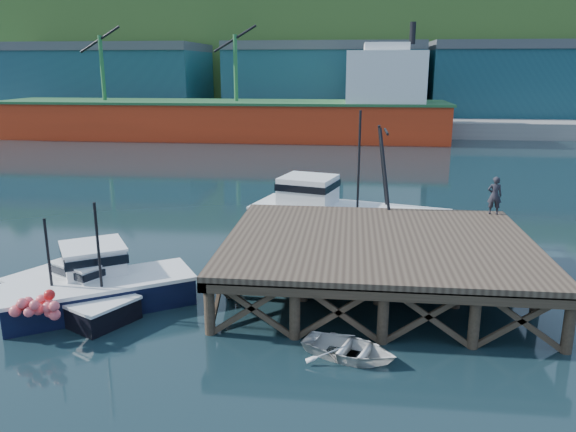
# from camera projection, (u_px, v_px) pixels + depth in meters

# --- Properties ---
(ground) EXTENTS (300.00, 300.00, 0.00)m
(ground) POSITION_uv_depth(u_px,v_px,m) (243.00, 282.00, 23.34)
(ground) COLOR black
(ground) RESTS_ON ground
(wharf) EXTENTS (12.00, 10.00, 2.62)m
(wharf) POSITION_uv_depth(u_px,v_px,m) (378.00, 244.00, 22.06)
(wharf) COLOR brown
(wharf) RESTS_ON ground
(far_quay) EXTENTS (160.00, 40.00, 2.00)m
(far_quay) POSITION_uv_depth(u_px,v_px,m) (325.00, 117.00, 90.31)
(far_quay) COLOR gray
(far_quay) RESTS_ON ground
(warehouse_left) EXTENTS (32.00, 16.00, 9.00)m
(warehouse_left) POSITION_uv_depth(u_px,v_px,m) (101.00, 82.00, 87.91)
(warehouse_left) COLOR #1A4F58
(warehouse_left) RESTS_ON far_quay
(warehouse_mid) EXTENTS (28.00, 16.00, 9.00)m
(warehouse_mid) POSITION_uv_depth(u_px,v_px,m) (324.00, 82.00, 84.09)
(warehouse_mid) COLOR #1A4F58
(warehouse_mid) RESTS_ON far_quay
(warehouse_right) EXTENTS (30.00, 16.00, 9.00)m
(warehouse_right) POSITION_uv_depth(u_px,v_px,m) (532.00, 83.00, 80.82)
(warehouse_right) COLOR #1A4F58
(warehouse_right) RESTS_ON far_quay
(cargo_ship) EXTENTS (55.50, 10.00, 13.75)m
(cargo_ship) POSITION_uv_depth(u_px,v_px,m) (249.00, 112.00, 69.51)
(cargo_ship) COLOR red
(cargo_ship) RESTS_ON ground
(hillside) EXTENTS (220.00, 50.00, 22.00)m
(hillside) POSITION_uv_depth(u_px,v_px,m) (333.00, 56.00, 116.55)
(hillside) COLOR #2D511E
(hillside) RESTS_ON ground
(boat_navy) EXTENTS (6.96, 5.64, 4.19)m
(boat_navy) POSITION_uv_depth(u_px,v_px,m) (99.00, 284.00, 20.87)
(boat_navy) COLOR black
(boat_navy) RESTS_ON ground
(boat_black) EXTENTS (6.13, 5.24, 3.59)m
(boat_black) POSITION_uv_depth(u_px,v_px,m) (73.00, 290.00, 20.81)
(boat_black) COLOR black
(boat_black) RESTS_ON ground
(trawler) EXTENTS (10.50, 6.09, 6.64)m
(trawler) POSITION_uv_depth(u_px,v_px,m) (344.00, 214.00, 28.79)
(trawler) COLOR beige
(trawler) RESTS_ON ground
(dinghy) EXTENTS (3.52, 3.02, 0.61)m
(dinghy) POSITION_uv_depth(u_px,v_px,m) (349.00, 349.00, 17.20)
(dinghy) COLOR silver
(dinghy) RESTS_ON ground
(dockworker) EXTENTS (0.68, 0.48, 1.76)m
(dockworker) POSITION_uv_depth(u_px,v_px,m) (495.00, 195.00, 25.60)
(dockworker) COLOR black
(dockworker) RESTS_ON wharf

